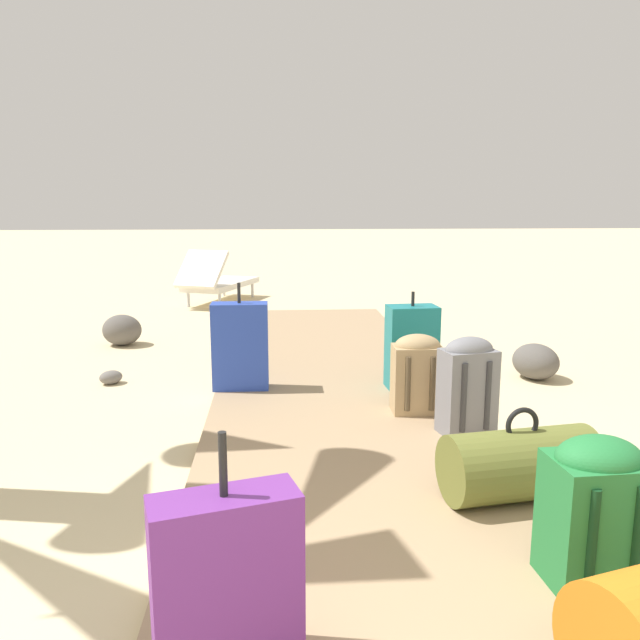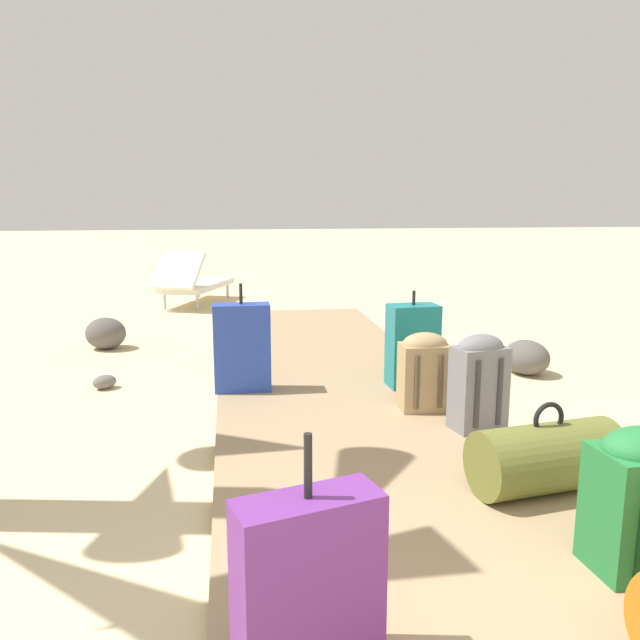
{
  "view_description": "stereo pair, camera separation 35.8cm",
  "coord_description": "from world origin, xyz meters",
  "px_view_note": "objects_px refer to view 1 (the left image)",
  "views": [
    {
      "loc": [
        -0.42,
        -0.75,
        1.43
      ],
      "look_at": [
        -0.08,
        3.87,
        0.55
      ],
      "focal_mm": 34.79,
      "sensor_mm": 36.0,
      "label": 1
    },
    {
      "loc": [
        -0.77,
        -0.71,
        1.43
      ],
      "look_at": [
        -0.08,
        3.87,
        0.55
      ],
      "focal_mm": 34.79,
      "sensor_mm": 36.0,
      "label": 2
    }
  ],
  "objects_px": {
    "duffel_bag_olive": "(520,464)",
    "backpack_tan": "(417,371)",
    "backpack_grey": "(468,383)",
    "suitcase_purple": "(227,584)",
    "suitcase_blue": "(240,346)",
    "lounge_chair": "(217,281)",
    "backpack_green": "(595,507)",
    "suitcase_teal": "(412,347)"
  },
  "relations": [
    {
      "from": "duffel_bag_olive",
      "to": "suitcase_purple",
      "type": "xyz_separation_m",
      "value": [
        -1.26,
        -0.99,
        0.11
      ]
    },
    {
      "from": "suitcase_teal",
      "to": "suitcase_purple",
      "type": "height_order",
      "value": "suitcase_purple"
    },
    {
      "from": "backpack_grey",
      "to": "backpack_green",
      "type": "bearing_deg",
      "value": -89.94
    },
    {
      "from": "backpack_grey",
      "to": "lounge_chair",
      "type": "relative_size",
      "value": 0.35
    },
    {
      "from": "suitcase_teal",
      "to": "suitcase_purple",
      "type": "xyz_separation_m",
      "value": [
        -1.14,
        -2.75,
        -0.03
      ]
    },
    {
      "from": "suitcase_blue",
      "to": "backpack_grey",
      "type": "bearing_deg",
      "value": -35.94
    },
    {
      "from": "duffel_bag_olive",
      "to": "backpack_tan",
      "type": "xyz_separation_m",
      "value": [
        -0.2,
        1.23,
        0.11
      ]
    },
    {
      "from": "duffel_bag_olive",
      "to": "lounge_chair",
      "type": "relative_size",
      "value": 0.44
    },
    {
      "from": "backpack_grey",
      "to": "lounge_chair",
      "type": "distance_m",
      "value": 5.8
    },
    {
      "from": "suitcase_teal",
      "to": "backpack_tan",
      "type": "xyz_separation_m",
      "value": [
        -0.08,
        -0.53,
        -0.03
      ]
    },
    {
      "from": "suitcase_teal",
      "to": "suitcase_blue",
      "type": "height_order",
      "value": "suitcase_blue"
    },
    {
      "from": "suitcase_blue",
      "to": "backpack_green",
      "type": "bearing_deg",
      "value": -60.81
    },
    {
      "from": "backpack_grey",
      "to": "suitcase_blue",
      "type": "xyz_separation_m",
      "value": [
        -1.38,
        1.0,
        0.01
      ]
    },
    {
      "from": "suitcase_purple",
      "to": "lounge_chair",
      "type": "distance_m",
      "value": 7.31
    },
    {
      "from": "backpack_tan",
      "to": "backpack_grey",
      "type": "bearing_deg",
      "value": -62.14
    },
    {
      "from": "backpack_tan",
      "to": "suitcase_purple",
      "type": "bearing_deg",
      "value": -115.55
    },
    {
      "from": "backpack_green",
      "to": "suitcase_blue",
      "type": "relative_size",
      "value": 0.7
    },
    {
      "from": "suitcase_purple",
      "to": "suitcase_blue",
      "type": "bearing_deg",
      "value": 92.31
    },
    {
      "from": "backpack_grey",
      "to": "backpack_green",
      "type": "xyz_separation_m",
      "value": [
        0.0,
        -1.48,
        -0.02
      ]
    },
    {
      "from": "duffel_bag_olive",
      "to": "suitcase_teal",
      "type": "height_order",
      "value": "suitcase_teal"
    },
    {
      "from": "backpack_tan",
      "to": "lounge_chair",
      "type": "height_order",
      "value": "lounge_chair"
    },
    {
      "from": "backpack_green",
      "to": "suitcase_teal",
      "type": "bearing_deg",
      "value": 93.13
    },
    {
      "from": "backpack_tan",
      "to": "lounge_chair",
      "type": "relative_size",
      "value": 0.31
    },
    {
      "from": "duffel_bag_olive",
      "to": "backpack_tan",
      "type": "height_order",
      "value": "backpack_tan"
    },
    {
      "from": "duffel_bag_olive",
      "to": "suitcase_blue",
      "type": "distance_m",
      "value": 2.3
    },
    {
      "from": "duffel_bag_olive",
      "to": "suitcase_teal",
      "type": "xyz_separation_m",
      "value": [
        -0.12,
        1.76,
        0.14
      ]
    },
    {
      "from": "duffel_bag_olive",
      "to": "suitcase_purple",
      "type": "relative_size",
      "value": 1.0
    },
    {
      "from": "backpack_grey",
      "to": "suitcase_purple",
      "type": "relative_size",
      "value": 0.8
    },
    {
      "from": "backpack_green",
      "to": "duffel_bag_olive",
      "type": "bearing_deg",
      "value": 90.77
    },
    {
      "from": "backpack_green",
      "to": "lounge_chair",
      "type": "distance_m",
      "value": 7.21
    },
    {
      "from": "backpack_green",
      "to": "suitcase_blue",
      "type": "distance_m",
      "value": 2.84
    },
    {
      "from": "backpack_grey",
      "to": "backpack_green",
      "type": "distance_m",
      "value": 1.48
    },
    {
      "from": "suitcase_teal",
      "to": "suitcase_blue",
      "type": "relative_size",
      "value": 0.91
    },
    {
      "from": "suitcase_blue",
      "to": "lounge_chair",
      "type": "relative_size",
      "value": 0.47
    },
    {
      "from": "duffel_bag_olive",
      "to": "suitcase_teal",
      "type": "relative_size",
      "value": 1.03
    },
    {
      "from": "suitcase_blue",
      "to": "duffel_bag_olive",
      "type": "bearing_deg",
      "value": -53.06
    },
    {
      "from": "backpack_green",
      "to": "suitcase_purple",
      "type": "relative_size",
      "value": 0.75
    },
    {
      "from": "backpack_green",
      "to": "suitcase_purple",
      "type": "xyz_separation_m",
      "value": [
        -1.27,
        -0.34,
        -0.01
      ]
    },
    {
      "from": "backpack_tan",
      "to": "lounge_chair",
      "type": "bearing_deg",
      "value": 109.07
    },
    {
      "from": "lounge_chair",
      "to": "suitcase_teal",
      "type": "bearing_deg",
      "value": -67.98
    },
    {
      "from": "backpack_grey",
      "to": "backpack_green",
      "type": "relative_size",
      "value": 1.06
    },
    {
      "from": "duffel_bag_olive",
      "to": "lounge_chair",
      "type": "xyz_separation_m",
      "value": [
        -1.95,
        6.29,
        0.08
      ]
    }
  ]
}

